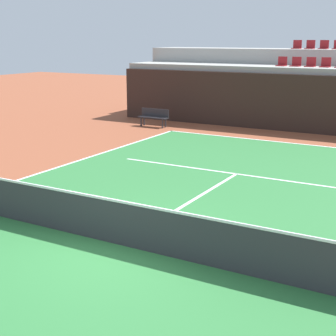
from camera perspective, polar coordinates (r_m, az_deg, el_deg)
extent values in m
plane|color=brown|center=(10.57, -5.54, -8.68)|extent=(80.00, 80.00, 0.00)
cube|color=#2D7238|center=(10.57, -5.54, -8.66)|extent=(11.00, 24.00, 0.01)
cube|color=white|center=(21.06, 13.44, 2.80)|extent=(11.00, 0.10, 0.00)
cube|color=white|center=(15.93, 7.76, -0.67)|extent=(8.26, 0.10, 0.00)
cube|color=white|center=(13.13, 2.50, -3.86)|extent=(0.10, 6.40, 0.00)
cube|color=black|center=(23.42, 15.51, 6.98)|extent=(19.20, 0.30, 2.57)
cube|color=#9E9E99|center=(24.71, 16.32, 7.62)|extent=(19.20, 2.40, 2.85)
cube|color=#9E9E99|center=(27.00, 17.60, 8.88)|extent=(19.20, 2.40, 3.60)
cube|color=maroon|center=(25.03, 12.70, 11.25)|extent=(0.44, 0.44, 0.04)
cube|color=maroon|center=(25.21, 12.86, 11.76)|extent=(0.44, 0.04, 0.40)
cube|color=maroon|center=(24.84, 14.23, 11.14)|extent=(0.44, 0.44, 0.04)
cube|color=maroon|center=(25.02, 14.38, 11.66)|extent=(0.44, 0.04, 0.40)
cube|color=maroon|center=(24.67, 15.78, 11.02)|extent=(0.44, 0.44, 0.04)
cube|color=maroon|center=(24.85, 15.93, 11.54)|extent=(0.44, 0.04, 0.40)
cube|color=maroon|center=(24.51, 17.35, 10.89)|extent=(0.44, 0.44, 0.04)
cube|color=maroon|center=(24.70, 17.49, 11.41)|extent=(0.44, 0.04, 0.40)
cube|color=maroon|center=(27.31, 14.32, 13.00)|extent=(0.44, 0.44, 0.04)
cube|color=maroon|center=(27.50, 14.46, 13.46)|extent=(0.44, 0.04, 0.40)
cube|color=maroon|center=(27.13, 15.74, 12.90)|extent=(0.44, 0.44, 0.04)
cube|color=maroon|center=(27.32, 15.88, 13.36)|extent=(0.44, 0.04, 0.40)
cube|color=maroon|center=(26.97, 17.18, 12.79)|extent=(0.44, 0.44, 0.04)
cube|color=maroon|center=(27.17, 17.31, 13.26)|extent=(0.44, 0.04, 0.40)
cube|color=#333338|center=(10.40, -5.60, -6.30)|extent=(10.90, 0.02, 0.92)
cube|color=white|center=(10.23, -5.67, -3.76)|extent=(10.90, 0.04, 0.05)
cube|color=#232328|center=(24.25, -1.69, 5.75)|extent=(1.50, 0.40, 0.05)
cube|color=#232328|center=(24.37, -1.47, 6.32)|extent=(1.50, 0.04, 0.36)
cube|color=#2D2D33|center=(24.48, -3.06, 5.26)|extent=(0.06, 0.06, 0.42)
cube|color=#2D2D33|center=(23.87, -0.63, 5.04)|extent=(0.06, 0.06, 0.42)
cube|color=#2D2D33|center=(24.72, -2.71, 5.35)|extent=(0.06, 0.06, 0.42)
cube|color=#2D2D33|center=(24.11, -0.29, 5.13)|extent=(0.06, 0.06, 0.42)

